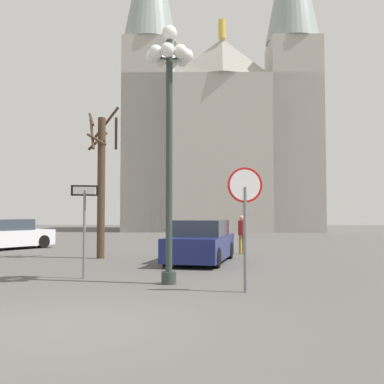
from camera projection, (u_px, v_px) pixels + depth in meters
ground_plane at (65, 326)px, 6.70m from camera, size 120.00×120.00×0.00m
cathedral at (220, 131)px, 46.08m from camera, size 19.47×14.69×32.92m
stop_sign at (245, 204)px, 9.69m from camera, size 0.77×0.19×2.71m
one_way_arrow_sign at (84, 218)px, 11.71m from camera, size 0.70×0.20×2.45m
street_lamp at (169, 96)px, 10.96m from camera, size 1.18×1.18×6.37m
bare_tree at (101, 179)px, 17.06m from camera, size 1.31×1.28×5.95m
parked_car_near_white at (6, 235)px, 21.28m from camera, size 3.78×4.51×1.43m
parked_car_far_navy at (201, 242)px, 15.60m from camera, size 2.46×4.61×1.48m
pedestrian_walking at (242, 231)px, 18.66m from camera, size 0.32×0.32×1.62m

